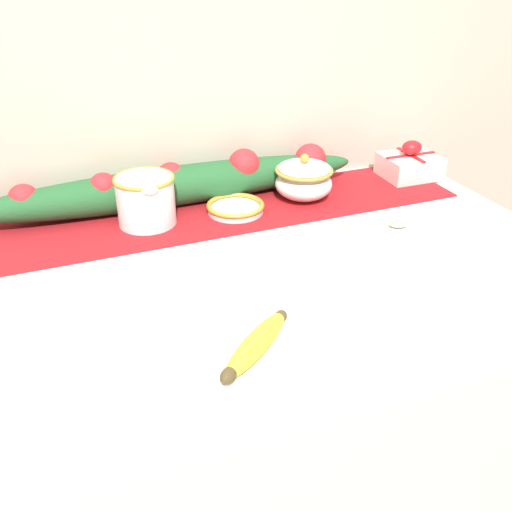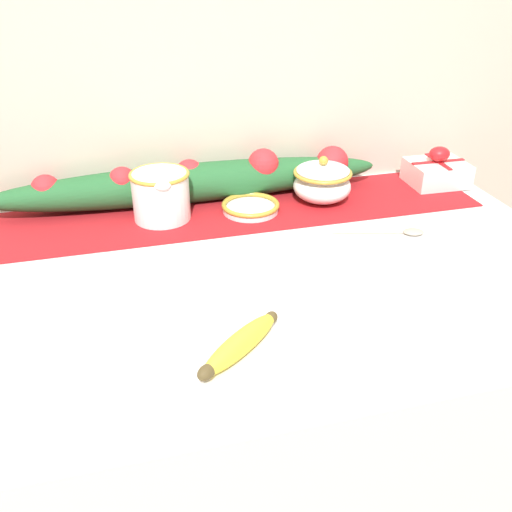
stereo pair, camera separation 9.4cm
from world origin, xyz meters
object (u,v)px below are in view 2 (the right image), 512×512
Objects in this scene: cream_pitcher at (161,194)px; banana at (240,344)px; gift_box at (437,171)px; small_dish at (251,207)px; sugar_bowl at (322,182)px; spoon at (407,232)px.

banana is (0.05, -0.47, -0.04)m from cream_pitcher.
cream_pitcher is at bearing 96.42° from banana.
banana is 1.12× the size of gift_box.
sugar_bowl is at bearing 4.99° from small_dish.
spoon is (0.27, -0.18, -0.01)m from small_dish.
banana is at bearing -83.58° from cream_pitcher.
spoon is at bearing -130.66° from gift_box.
cream_pitcher is 0.50m from spoon.
small_dish is at bearing 162.11° from spoon.
cream_pitcher is at bearing -177.76° from gift_box.
spoon is (0.40, 0.27, -0.01)m from banana.
small_dish is at bearing -175.01° from sugar_bowl.
banana is 0.49m from spoon.
sugar_bowl is 0.86× the size of banana.
cream_pitcher is at bearing 175.26° from small_dish.
banana reaches higher than small_dish.
spoon is (0.11, -0.19, -0.04)m from sugar_bowl.
gift_box is at bearing 5.02° from small_dish.
spoon is at bearing -60.68° from sugar_bowl.
gift_box is (0.59, 0.49, 0.02)m from banana.
small_dish is (-0.17, -0.01, -0.03)m from sugar_bowl.
gift_box reaches higher than small_dish.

